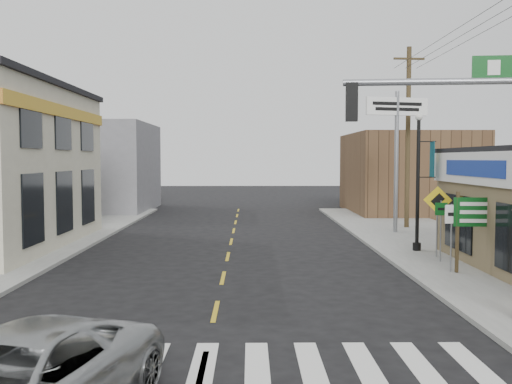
{
  "coord_description": "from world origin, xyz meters",
  "views": [
    {
      "loc": [
        0.87,
        -10.09,
        3.82
      ],
      "look_at": [
        1.05,
        7.39,
        2.8
      ],
      "focal_mm": 40.0,
      "sensor_mm": 36.0,
      "label": 1
    }
  ],
  "objects_px": {
    "guide_sign": "(477,220)",
    "lamp_post": "(419,171)",
    "dance_center_sign": "(397,127)",
    "traffic_signal_pole": "(504,165)",
    "utility_pole_far": "(408,135)"
  },
  "relations": [
    {
      "from": "guide_sign",
      "to": "lamp_post",
      "type": "height_order",
      "value": "lamp_post"
    },
    {
      "from": "lamp_post",
      "to": "dance_center_sign",
      "type": "xyz_separation_m",
      "value": [
        0.53,
        5.73,
        2.1
      ]
    },
    {
      "from": "traffic_signal_pole",
      "to": "guide_sign",
      "type": "xyz_separation_m",
      "value": [
        1.71,
        5.71,
        -1.84
      ]
    },
    {
      "from": "dance_center_sign",
      "to": "lamp_post",
      "type": "bearing_deg",
      "value": -109.15
    },
    {
      "from": "traffic_signal_pole",
      "to": "utility_pole_far",
      "type": "height_order",
      "value": "utility_pole_far"
    },
    {
      "from": "dance_center_sign",
      "to": "utility_pole_far",
      "type": "bearing_deg",
      "value": 47.08
    },
    {
      "from": "guide_sign",
      "to": "lamp_post",
      "type": "bearing_deg",
      "value": 100.16
    },
    {
      "from": "dance_center_sign",
      "to": "traffic_signal_pole",
      "type": "bearing_deg",
      "value": -109.93
    },
    {
      "from": "guide_sign",
      "to": "utility_pole_far",
      "type": "bearing_deg",
      "value": 88.13
    },
    {
      "from": "lamp_post",
      "to": "utility_pole_far",
      "type": "distance_m",
      "value": 8.12
    },
    {
      "from": "guide_sign",
      "to": "dance_center_sign",
      "type": "height_order",
      "value": "dance_center_sign"
    },
    {
      "from": "guide_sign",
      "to": "utility_pole_far",
      "type": "height_order",
      "value": "utility_pole_far"
    },
    {
      "from": "lamp_post",
      "to": "guide_sign",
      "type": "bearing_deg",
      "value": -67.48
    },
    {
      "from": "lamp_post",
      "to": "dance_center_sign",
      "type": "height_order",
      "value": "dance_center_sign"
    },
    {
      "from": "traffic_signal_pole",
      "to": "lamp_post",
      "type": "distance_m",
      "value": 10.29
    }
  ]
}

